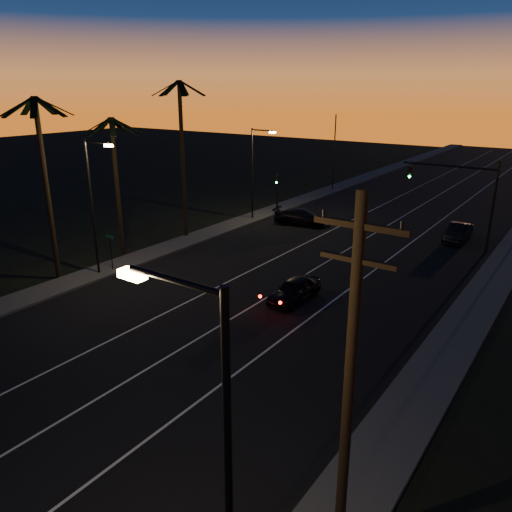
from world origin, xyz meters
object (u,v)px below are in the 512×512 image
Objects in this scene: signal_mast at (462,187)px; lead_car at (294,290)px; utility_pole at (349,381)px; right_car at (458,233)px; cross_car at (301,217)px.

signal_mast is 1.55× the size of lead_car.
right_car is (-4.67, 31.77, -4.59)m from utility_pole.
lead_car is 0.87× the size of cross_car.
utility_pole is 2.29× the size of right_car.
utility_pole is 32.44m from right_car.
utility_pole is 2.18× the size of lead_car.
utility_pole is at bearing -81.53° from signal_mast.
cross_car is (-13.35, -1.08, -4.05)m from signal_mast.
cross_car is (-17.82, 28.91, -4.58)m from utility_pole.
cross_car reaches higher than right_car.
signal_mast is at bearing -83.31° from right_car.
right_car is 13.45m from cross_car.
cross_car is (-8.28, 15.17, 0.03)m from lead_car.
cross_car is (-13.15, -2.85, 0.00)m from right_car.
signal_mast is 1.35× the size of cross_car.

